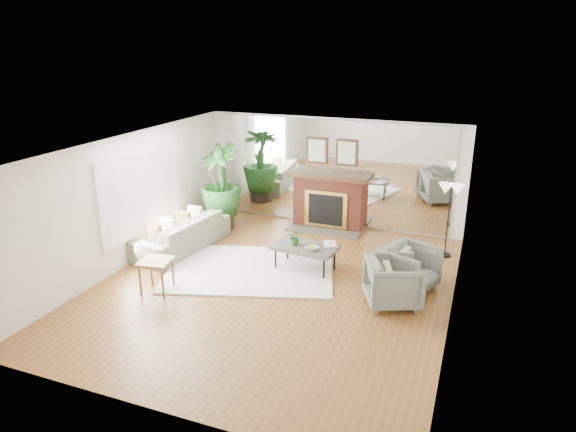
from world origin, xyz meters
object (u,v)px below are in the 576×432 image
at_px(sofa, 182,234).
at_px(armchair_front, 393,282).
at_px(coffee_table, 305,248).
at_px(floor_lamp, 451,195).
at_px(potted_ficus, 220,184).
at_px(fireplace, 328,200).
at_px(side_table, 156,265).
at_px(armchair_back, 409,268).

distance_m(sofa, armchair_front, 4.59).
height_order(coffee_table, floor_lamp, floor_lamp).
xyz_separation_m(armchair_front, potted_ficus, (-4.35, 2.23, 0.66)).
distance_m(fireplace, armchair_front, 3.79).
bearing_deg(fireplace, side_table, -113.26).
height_order(sofa, armchair_back, armchair_back).
relative_size(potted_ficus, floor_lamp, 1.31).
xyz_separation_m(coffee_table, armchair_back, (1.95, -0.10, -0.05)).
relative_size(sofa, side_table, 3.90).
relative_size(armchair_back, potted_ficus, 0.44).
bearing_deg(potted_ficus, coffee_table, -30.03).
relative_size(coffee_table, potted_ficus, 0.64).
relative_size(coffee_table, armchair_back, 1.47).
bearing_deg(sofa, armchair_back, 95.02).
relative_size(sofa, floor_lamp, 1.52).
bearing_deg(floor_lamp, potted_ficus, -178.31).
height_order(coffee_table, armchair_back, armchair_back).
bearing_deg(coffee_table, floor_lamp, 33.94).
bearing_deg(sofa, side_table, 26.46).
distance_m(coffee_table, side_table, 2.74).
height_order(fireplace, coffee_table, fireplace).
bearing_deg(potted_ficus, sofa, -96.75).
relative_size(sofa, armchair_front, 2.66).
xyz_separation_m(potted_ficus, floor_lamp, (4.98, 0.15, 0.23)).
height_order(armchair_back, side_table, armchair_back).
xyz_separation_m(fireplace, coffee_table, (0.28, -2.41, -0.22)).
bearing_deg(armchair_front, coffee_table, 44.39).
bearing_deg(armchair_back, fireplace, 64.18).
bearing_deg(coffee_table, side_table, -139.53).
relative_size(armchair_front, potted_ficus, 0.44).
distance_m(sofa, side_table, 1.94).
distance_m(armchair_back, side_table, 4.37).
height_order(coffee_table, sofa, sofa).
relative_size(armchair_back, side_table, 1.46).
relative_size(sofa, armchair_back, 2.67).
bearing_deg(armchair_back, coffee_table, 109.59).
relative_size(armchair_back, floor_lamp, 0.57).
bearing_deg(coffee_table, sofa, 179.03).
height_order(armchair_back, potted_ficus, potted_ficus).
bearing_deg(armchair_front, armchair_back, -36.59).
bearing_deg(side_table, armchair_front, 14.81).
bearing_deg(sofa, coffee_table, 95.85).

